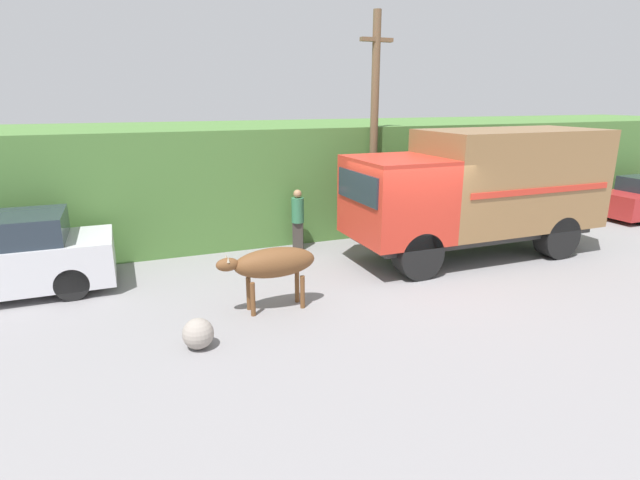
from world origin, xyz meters
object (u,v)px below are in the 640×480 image
Objects in this scene: pedestrian_on_hill at (298,217)px; roadside_rock at (198,334)px; brown_cow at (273,264)px; parked_suv at (0,258)px; cargo_truck at (482,188)px; utility_pole at (374,126)px.

roadside_rock is at bearing 78.55° from pedestrian_on_hill.
parked_suv reaches higher than brown_cow.
roadside_rock is at bearing -147.35° from brown_cow.
cargo_truck is 3.32m from utility_pole.
brown_cow is 0.44× the size of parked_suv.
pedestrian_on_hill is at bearing 154.70° from cargo_truck.
utility_pole reaches higher than parked_suv.
utility_pole is (8.93, 1.06, 2.36)m from parked_suv.
pedestrian_on_hill is 0.27× the size of utility_pole.
parked_suv is at bearing 150.23° from brown_cow.
roadside_rock is (-1.57, -1.04, -0.66)m from brown_cow.
pedestrian_on_hill is at bearing 8.82° from parked_suv.
brown_cow is 0.31× the size of utility_pole.
pedestrian_on_hill is (6.61, 0.78, 0.09)m from parked_suv.
cargo_truck reaches higher than pedestrian_on_hill.
brown_cow is at bearing -164.47° from cargo_truck.
parked_suv is 6.66m from pedestrian_on_hill.
utility_pole reaches higher than brown_cow.
brown_cow is at bearing 33.45° from roadside_rock.
cargo_truck is 6.01m from brown_cow.
roadside_rock is at bearing -139.42° from utility_pole.
brown_cow reaches higher than roadside_rock.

